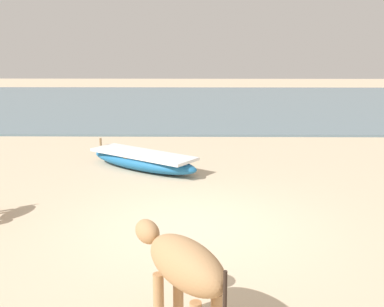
% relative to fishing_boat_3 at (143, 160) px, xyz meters
% --- Properties ---
extents(ground, '(80.00, 80.00, 0.00)m').
position_rel_fishing_boat_3_xyz_m(ground, '(1.31, -3.81, -0.24)').
color(ground, beige).
extents(sea_water, '(60.00, 20.00, 0.08)m').
position_rel_fishing_boat_3_xyz_m(sea_water, '(1.31, 14.39, -0.20)').
color(sea_water, slate).
rests_on(sea_water, ground).
extents(fishing_boat_3, '(3.21, 2.62, 0.63)m').
position_rel_fishing_boat_3_xyz_m(fishing_boat_3, '(0.00, 0.00, 0.00)').
color(fishing_boat_3, '#1E669E').
rests_on(fishing_boat_3, ground).
extents(cow_adult_tan, '(1.23, 1.49, 1.08)m').
position_rel_fishing_boat_3_xyz_m(cow_adult_tan, '(1.25, -6.75, 0.54)').
color(cow_adult_tan, tan).
rests_on(cow_adult_tan, ground).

